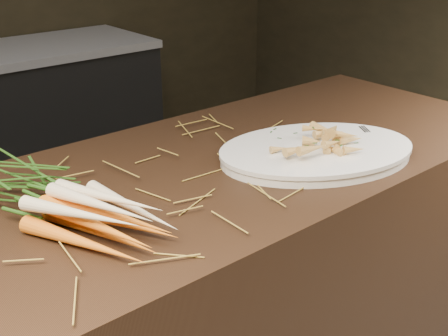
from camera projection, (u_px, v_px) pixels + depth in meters
name	position (u px, v px, depth m)	size (l,w,h in m)	color
straw_bedding	(104.00, 197.00, 1.18)	(1.40, 0.60, 0.02)	olive
root_veg_bunch	(48.00, 200.00, 1.09)	(0.31, 0.52, 0.09)	orange
serving_platter	(317.00, 154.00, 1.39)	(0.49, 0.33, 0.03)	white
roasted_veg_heap	(318.00, 138.00, 1.37)	(0.24, 0.17, 0.05)	gold
serving_fork	(384.00, 143.00, 1.41)	(0.02, 0.19, 0.00)	silver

